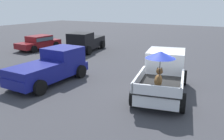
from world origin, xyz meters
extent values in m
plane|color=#38383D|center=(0.00, 0.00, 0.00)|extent=(80.00, 80.00, 0.00)
cylinder|color=black|center=(1.54, 1.29, 0.40)|extent=(0.84, 0.42, 0.80)
cylinder|color=black|center=(1.90, -0.64, 0.40)|extent=(0.84, 0.42, 0.80)
cylinder|color=black|center=(-1.90, 0.64, 0.40)|extent=(0.84, 0.42, 0.80)
cylinder|color=black|center=(-1.54, -1.29, 0.40)|extent=(0.84, 0.42, 0.80)
cube|color=silver|center=(0.00, 0.00, 0.57)|extent=(5.25, 2.70, 0.50)
cube|color=silver|center=(1.38, 0.26, 1.36)|extent=(2.41, 2.22, 1.08)
cube|color=#4C606B|center=(2.36, 0.45, 1.56)|extent=(0.38, 1.70, 0.64)
cube|color=black|center=(-1.13, -0.21, 0.85)|extent=(3.09, 2.33, 0.06)
cube|color=silver|center=(-1.30, 0.69, 1.08)|extent=(2.77, 0.62, 0.40)
cube|color=silver|center=(-0.96, -1.12, 1.08)|extent=(2.77, 0.62, 0.40)
cube|color=silver|center=(-2.46, -0.47, 1.08)|extent=(0.44, 1.83, 0.40)
ellipsoid|color=brown|center=(-1.42, -0.23, 1.14)|extent=(0.73, 0.44, 0.52)
sphere|color=brown|center=(-1.12, -0.17, 1.46)|extent=(0.33, 0.33, 0.28)
cone|color=brown|center=(-1.14, -0.09, 1.60)|extent=(0.11, 0.11, 0.12)
cone|color=brown|center=(-1.11, -0.25, 1.60)|extent=(0.11, 0.11, 0.12)
cylinder|color=black|center=(-1.54, -0.30, 1.53)|extent=(0.04, 0.04, 1.29)
cone|color=#1E33B7|center=(-1.54, -0.30, 2.27)|extent=(1.41, 1.41, 0.28)
cylinder|color=black|center=(0.37, 6.89, 0.38)|extent=(0.77, 0.28, 0.76)
cylinder|color=black|center=(0.31, 4.99, 0.38)|extent=(0.77, 0.28, 0.76)
cylinder|color=black|center=(-2.83, 7.00, 0.38)|extent=(0.77, 0.28, 0.76)
cylinder|color=black|center=(-2.89, 5.10, 0.38)|extent=(0.77, 0.28, 0.76)
cube|color=navy|center=(-1.26, 5.99, 0.55)|extent=(4.85, 1.95, 0.50)
cube|color=navy|center=(-0.06, 5.96, 1.30)|extent=(1.96, 1.86, 1.00)
cube|color=navy|center=(-2.26, 6.03, 1.00)|extent=(2.76, 1.88, 0.40)
cylinder|color=black|center=(5.91, 8.23, 0.38)|extent=(0.79, 0.37, 0.76)
cylinder|color=black|center=(5.64, 10.11, 0.38)|extent=(0.79, 0.37, 0.76)
cylinder|color=black|center=(9.08, 8.69, 0.38)|extent=(0.79, 0.37, 0.76)
cylinder|color=black|center=(8.80, 10.57, 0.38)|extent=(0.79, 0.37, 0.76)
cube|color=black|center=(7.36, 9.40, 0.55)|extent=(5.01, 2.48, 0.50)
cube|color=black|center=(6.17, 9.22, 1.30)|extent=(2.14, 2.06, 1.00)
cube|color=black|center=(8.35, 9.54, 1.00)|extent=(2.93, 2.17, 0.40)
cylinder|color=black|center=(4.31, 13.04, 0.33)|extent=(0.67, 0.26, 0.66)
cylinder|color=black|center=(4.43, 14.79, 0.33)|extent=(0.67, 0.26, 0.66)
cylinder|color=black|center=(7.01, 12.86, 0.33)|extent=(0.67, 0.26, 0.66)
cylinder|color=black|center=(7.12, 14.62, 0.33)|extent=(0.67, 0.26, 0.66)
cube|color=maroon|center=(5.72, 13.83, 0.55)|extent=(4.40, 2.03, 0.52)
cube|color=maroon|center=(5.82, 13.82, 1.05)|extent=(2.20, 1.73, 0.56)
cube|color=#4C606B|center=(5.82, 13.82, 1.05)|extent=(2.14, 1.81, 0.32)
camera|label=1|loc=(-10.45, -2.92, 4.20)|focal=37.33mm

